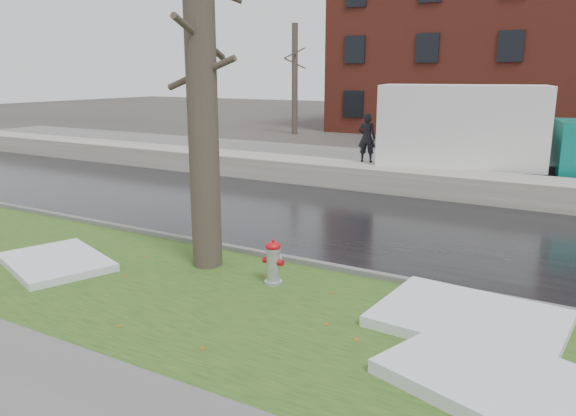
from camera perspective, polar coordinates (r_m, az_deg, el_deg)
The scene contains 16 objects.
ground at distance 10.18m, azimuth -1.67°, elevation -7.41°, with size 120.00×120.00×0.00m, color #47423D.
verge at distance 9.21m, azimuth -5.83°, elevation -9.66°, with size 60.00×4.50×0.04m, color #244517.
road at distance 14.01m, azimuth 8.09°, elevation -1.58°, with size 60.00×7.00×0.03m, color black.
parking_lot at distance 21.95m, azimuth 16.57°, elevation 3.49°, with size 60.00×9.00×0.03m, color slate.
curb at distance 10.96m, azimuth 1.10°, elevation -5.45°, with size 60.00×0.15×0.14m, color slate.
snowbank at distance 17.80m, azimuth 13.28°, elevation 2.63°, with size 60.00×1.60×0.75m, color #B7B3A8.
brick_building at distance 38.20m, azimuth 26.51°, elevation 14.23°, with size 26.00×12.00×10.00m, color maroon.
bg_tree_left at distance 34.55m, azimuth 0.69°, elevation 13.05°, with size 1.40×1.62×6.50m.
bg_tree_center at distance 35.80m, azimuth 12.58°, elevation 12.75°, with size 1.40×1.62×6.50m.
fire_hydrant at distance 9.79m, azimuth -1.50°, elevation -5.35°, with size 0.39×0.33×0.81m.
tree at distance 10.39m, azimuth -8.80°, elevation 12.98°, with size 1.45×1.73×7.00m.
box_truck at distance 19.17m, azimuth 20.25°, elevation 7.03°, with size 9.92×4.08×3.28m.
worker at distance 18.87m, azimuth 8.01°, elevation 7.09°, with size 0.59×0.39×1.61m, color black.
snow_patch_near at distance 8.84m, azimuth 17.99°, elevation -10.62°, with size 2.60×2.00×0.16m, color silver.
snow_patch_far at distance 11.70m, azimuth -22.51°, elevation -5.07°, with size 2.20×1.60×0.14m, color silver.
snow_patch_side at distance 7.26m, azimuth 21.81°, elevation -16.43°, with size 2.80×1.80×0.18m, color silver.
Camera 1 is at (5.03, -8.06, 3.64)m, focal length 35.00 mm.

